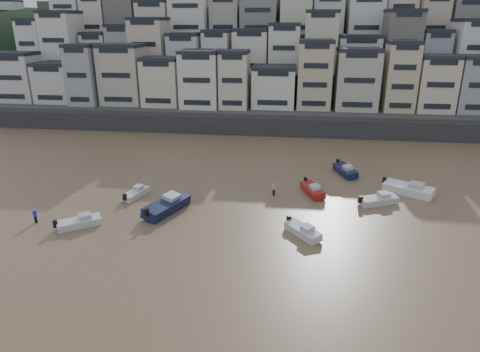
# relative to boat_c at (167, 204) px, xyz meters

# --- Properties ---
(harbor_wall) EXTENTS (140.00, 3.00, 3.50)m
(harbor_wall) POSITION_rel_boat_c_xyz_m (8.46, 37.57, 0.75)
(harbor_wall) COLOR #38383A
(harbor_wall) RESTS_ON ground
(hillside) EXTENTS (141.04, 66.00, 50.00)m
(hillside) POSITION_rel_boat_c_xyz_m (13.19, 77.41, 12.01)
(hillside) COLOR #4C4C47
(hillside) RESTS_ON ground
(headland) EXTENTS (216.00, 135.00, 53.33)m
(headland) POSITION_rel_boat_c_xyz_m (-96.54, 107.56, -0.98)
(headland) COLOR black
(headland) RESTS_ON ground
(boat_c) EXTENTS (5.02, 7.66, 1.99)m
(boat_c) POSITION_rel_boat_c_xyz_m (0.00, 0.00, 0.00)
(boat_c) COLOR #141A3E
(boat_c) RESTS_ON ground
(boat_f) EXTENTS (2.78, 4.96, 1.29)m
(boat_f) POSITION_rel_boat_c_xyz_m (-5.27, 3.95, -0.35)
(boat_f) COLOR silver
(boat_f) RESTS_ON ground
(boat_e) EXTENTS (3.53, 5.66, 1.47)m
(boat_e) POSITION_rel_boat_c_xyz_m (17.22, 7.84, -0.26)
(boat_e) COLOR #9E1813
(boat_e) RESTS_ON ground
(boat_i) EXTENTS (3.70, 6.07, 1.57)m
(boat_i) POSITION_rel_boat_c_xyz_m (22.20, 16.05, -0.21)
(boat_i) COLOR #131B3D
(boat_i) RESTS_ON ground
(boat_j) EXTENTS (5.07, 4.26, 1.38)m
(boat_j) POSITION_rel_boat_c_xyz_m (-8.44, -4.99, -0.31)
(boat_j) COLOR silver
(boat_j) RESTS_ON ground
(boat_b) EXTENTS (4.46, 4.94, 1.37)m
(boat_b) POSITION_rel_boat_c_xyz_m (15.87, -3.83, -0.31)
(boat_b) COLOR silver
(boat_b) RESTS_ON ground
(boat_g) EXTENTS (6.96, 5.32, 1.84)m
(boat_g) POSITION_rel_boat_c_xyz_m (29.55, 9.32, -0.07)
(boat_g) COLOR white
(boat_g) RESTS_ON ground
(boat_d) EXTENTS (5.60, 3.83, 1.46)m
(boat_d) POSITION_rel_boat_c_xyz_m (25.17, 5.56, -0.27)
(boat_d) COLOR silver
(boat_d) RESTS_ON ground
(person_blue) EXTENTS (0.44, 0.44, 1.74)m
(person_blue) POSITION_rel_boat_c_xyz_m (-13.75, -4.67, -0.13)
(person_blue) COLOR #2C1DD9
(person_blue) RESTS_ON ground
(person_pink) EXTENTS (0.44, 0.44, 1.74)m
(person_pink) POSITION_rel_boat_c_xyz_m (12.25, 6.80, -0.13)
(person_pink) COLOR #CF9A92
(person_pink) RESTS_ON ground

